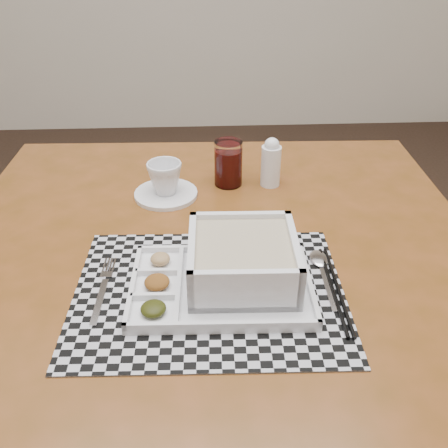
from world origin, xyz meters
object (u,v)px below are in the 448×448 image
(juice_glass, at_px, (228,165))
(dining_table, at_px, (215,284))
(cup, at_px, (165,178))
(serving_tray, at_px, (236,268))
(creamer_bottle, at_px, (271,163))

(juice_glass, bearing_deg, dining_table, -98.87)
(cup, bearing_deg, juice_glass, 15.48)
(cup, height_order, juice_glass, juice_glass)
(serving_tray, height_order, cup, serving_tray)
(serving_tray, bearing_deg, dining_table, 108.20)
(creamer_bottle, bearing_deg, dining_table, -118.05)
(cup, xyz_separation_m, creamer_bottle, (0.25, 0.05, 0.01))
(dining_table, relative_size, juice_glass, 10.08)
(dining_table, height_order, juice_glass, juice_glass)
(dining_table, height_order, cup, cup)
(dining_table, xyz_separation_m, cup, (-0.11, 0.23, 0.13))
(serving_tray, distance_m, creamer_bottle, 0.40)
(dining_table, bearing_deg, juice_glass, 81.13)
(cup, bearing_deg, dining_table, -69.20)
(cup, distance_m, juice_glass, 0.16)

